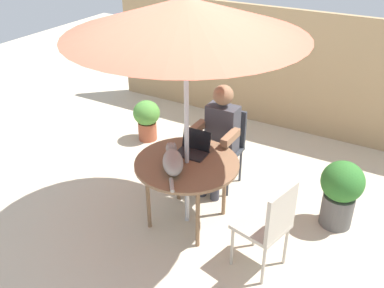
{
  "coord_description": "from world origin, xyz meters",
  "views": [
    {
      "loc": [
        1.8,
        -3.03,
        2.89
      ],
      "look_at": [
        0.0,
        0.1,
        0.86
      ],
      "focal_mm": 40.38,
      "sensor_mm": 36.0,
      "label": 1
    }
  ],
  "objects": [
    {
      "name": "chair_empty",
      "position": [
        0.95,
        -0.23,
        0.53
      ],
      "size": [
        0.48,
        0.48,
        0.9
      ],
      "color": "#B2A899",
      "rests_on": "ground"
    },
    {
      "name": "potted_plant_by_chair",
      "position": [
        -1.37,
        1.25,
        0.33
      ],
      "size": [
        0.36,
        0.36,
        0.57
      ],
      "color": "#9E5138",
      "rests_on": "ground"
    },
    {
      "name": "patio_umbrella",
      "position": [
        0.0,
        0.0,
        2.08
      ],
      "size": [
        2.05,
        2.05,
        2.24
      ],
      "color": "#B7B7BC",
      "rests_on": "ground"
    },
    {
      "name": "fence_back",
      "position": [
        0.0,
        2.56,
        0.84
      ],
      "size": [
        5.33,
        0.08,
        1.69
      ],
      "primitive_type": "cube",
      "color": "tan",
      "rests_on": "ground"
    },
    {
      "name": "laptop",
      "position": [
        -0.04,
        0.21,
        0.77
      ],
      "size": [
        0.31,
        0.26,
        0.21
      ],
      "color": "black",
      "rests_on": "patio_table"
    },
    {
      "name": "patio_table",
      "position": [
        0.0,
        0.0,
        0.65
      ],
      "size": [
        1.01,
        1.01,
        0.71
      ],
      "color": "brown",
      "rests_on": "ground"
    },
    {
      "name": "ground_plane",
      "position": [
        0.0,
        0.0,
        0.0
      ],
      "size": [
        14.0,
        14.0,
        0.0
      ],
      "primitive_type": "plane",
      "color": "beige"
    },
    {
      "name": "chair_occupied",
      "position": [
        0.0,
        0.85,
        0.53
      ],
      "size": [
        0.4,
        0.4,
        0.9
      ],
      "color": "#33383F",
      "rests_on": "ground"
    },
    {
      "name": "person_seated",
      "position": [
        0.0,
        0.69,
        0.7
      ],
      "size": [
        0.48,
        0.48,
        1.24
      ],
      "color": "#3F3F47",
      "rests_on": "ground"
    },
    {
      "name": "cat",
      "position": [
        -0.05,
        -0.16,
        0.79
      ],
      "size": [
        0.4,
        0.57,
        0.17
      ],
      "color": "gray",
      "rests_on": "patio_table"
    },
    {
      "name": "potted_plant_near_fence",
      "position": [
        1.34,
        0.71,
        0.4
      ],
      "size": [
        0.42,
        0.42,
        0.72
      ],
      "color": "#595654",
      "rests_on": "ground"
    }
  ]
}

